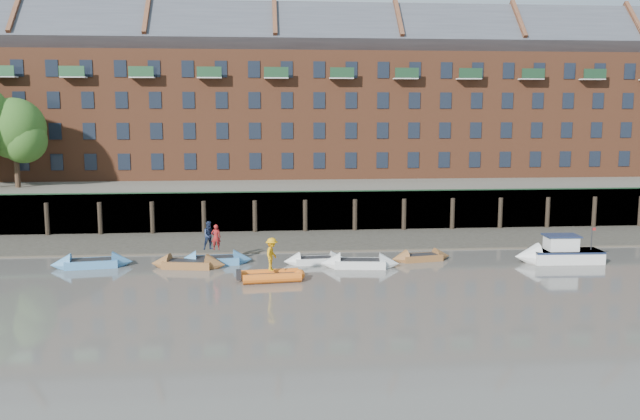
{
  "coord_description": "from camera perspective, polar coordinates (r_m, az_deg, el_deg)",
  "views": [
    {
      "loc": [
        -1.46,
        -31.46,
        9.54
      ],
      "look_at": [
        2.33,
        12.0,
        3.2
      ],
      "focal_mm": 38.0,
      "sensor_mm": 36.0,
      "label": 1
    }
  ],
  "objects": [
    {
      "name": "mud_band",
      "position": [
        47.06,
        -3.11,
        -3.44
      ],
      "size": [
        110.0,
        1.6,
        0.1
      ],
      "primitive_type": "cube",
      "color": "#4C4336",
      "rests_on": "ground"
    },
    {
      "name": "bank_terrace",
      "position": [
        67.94,
        -3.72,
        1.54
      ],
      "size": [
        110.0,
        28.0,
        3.2
      ],
      "primitive_type": "cube",
      "color": "#5E594D",
      "rests_on": "ground"
    },
    {
      "name": "apartment_terrace",
      "position": [
        68.55,
        -3.83,
        11.0
      ],
      "size": [
        80.6,
        15.56,
        20.98
      ],
      "color": "brown",
      "rests_on": "bank_terrace"
    },
    {
      "name": "rowboat_4",
      "position": [
        43.01,
        -0.38,
        -4.26
      ],
      "size": [
        4.15,
        1.51,
        1.18
      ],
      "rotation": [
        0.0,
        0.0,
        0.08
      ],
      "color": "silver",
      "rests_on": "ground"
    },
    {
      "name": "person_rib_crew",
      "position": [
        38.55,
        -4.08,
        -3.74
      ],
      "size": [
        1.04,
        1.38,
        1.9
      ],
      "primitive_type": "imported",
      "rotation": [
        0.0,
        0.0,
        1.27
      ],
      "color": "orange",
      "rests_on": "rib_tender"
    },
    {
      "name": "foreshore",
      "position": [
        50.39,
        -3.24,
        -2.66
      ],
      "size": [
        110.0,
        8.0,
        0.5
      ],
      "primitive_type": "cube",
      "color": "#3D382F",
      "rests_on": "ground"
    },
    {
      "name": "person_rower_b",
      "position": [
        43.23,
        -9.28,
        -2.12
      ],
      "size": [
        1.06,
        0.94,
        1.82
      ],
      "primitive_type": "imported",
      "rotation": [
        0.0,
        0.0,
        0.34
      ],
      "color": "#19233F",
      "rests_on": "rowboat_3"
    },
    {
      "name": "rowboat_5",
      "position": [
        42.06,
        3.37,
        -4.51
      ],
      "size": [
        4.97,
        1.95,
        1.41
      ],
      "rotation": [
        0.0,
        0.0,
        -0.11
      ],
      "color": "silver",
      "rests_on": "ground"
    },
    {
      "name": "rib_tender",
      "position": [
        38.85,
        -3.92,
        -5.55
      ],
      "size": [
        3.7,
        2.05,
        0.63
      ],
      "rotation": [
        0.0,
        0.0,
        0.11
      ],
      "color": "orange",
      "rests_on": "ground"
    },
    {
      "name": "river_wall",
      "position": [
        54.44,
        -3.4,
        -0.14
      ],
      "size": [
        110.0,
        1.23,
        3.3
      ],
      "color": "#2D2A26",
      "rests_on": "ground"
    },
    {
      "name": "rowboat_6",
      "position": [
        44.35,
        8.5,
        -3.97
      ],
      "size": [
        4.21,
        1.95,
        1.18
      ],
      "rotation": [
        0.0,
        0.0,
        0.2
      ],
      "color": "brown",
      "rests_on": "ground"
    },
    {
      "name": "motor_launch",
      "position": [
        45.74,
        18.97,
        -3.48
      ],
      "size": [
        5.58,
        2.02,
        2.27
      ],
      "rotation": [
        0.0,
        0.0,
        3.1
      ],
      "color": "silver",
      "rests_on": "ground"
    },
    {
      "name": "rowboat_3",
      "position": [
        43.37,
        -8.84,
        -4.21
      ],
      "size": [
        4.77,
        1.75,
        1.36
      ],
      "rotation": [
        0.0,
        0.0,
        0.09
      ],
      "color": "teal",
      "rests_on": "ground"
    },
    {
      "name": "rowboat_2",
      "position": [
        42.64,
        -11.04,
        -4.48
      ],
      "size": [
        4.84,
        2.17,
        1.36
      ],
      "rotation": [
        0.0,
        0.0,
        -0.18
      ],
      "color": "brown",
      "rests_on": "ground"
    },
    {
      "name": "rowboat_1",
      "position": [
        44.34,
        -18.66,
        -4.27
      ],
      "size": [
        5.03,
        2.11,
        1.41
      ],
      "rotation": [
        0.0,
        0.0,
        0.15
      ],
      "color": "teal",
      "rests_on": "ground"
    },
    {
      "name": "person_rower_a",
      "position": [
        43.09,
        -8.75,
        -2.28
      ],
      "size": [
        0.61,
        0.41,
        1.63
      ],
      "primitive_type": "imported",
      "rotation": [
        0.0,
        0.0,
        3.18
      ],
      "color": "maroon",
      "rests_on": "rowboat_3"
    },
    {
      "name": "ground",
      "position": [
        32.91,
        -2.25,
        -8.59
      ],
      "size": [
        220.0,
        220.0,
        0.0
      ],
      "primitive_type": "plane",
      "color": "#5E5953",
      "rests_on": "ground"
    }
  ]
}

